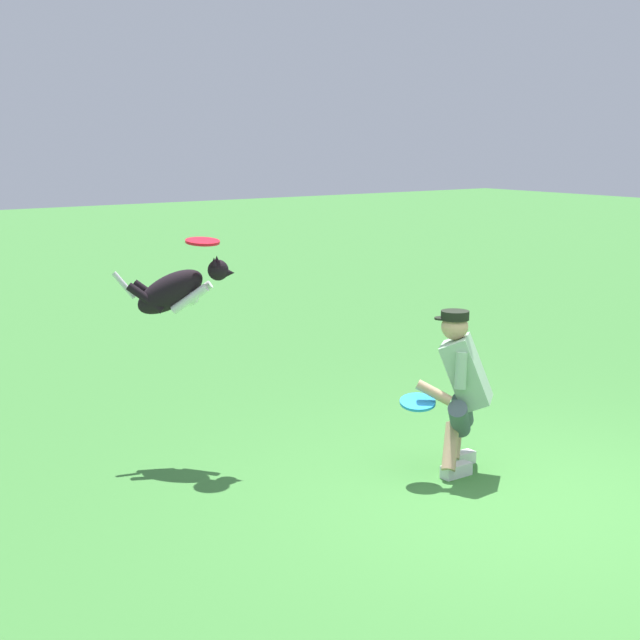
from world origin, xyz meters
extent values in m
plane|color=#3C7A35|center=(0.00, 0.00, 0.00)|extent=(60.00, 60.00, 0.00)
cube|color=silver|center=(-0.18, -0.92, 0.05)|extent=(0.26, 0.10, 0.10)
cylinder|color=tan|center=(-0.15, -0.96, 0.24)|extent=(0.31, 0.28, 0.37)
cylinder|color=#445459|center=(-0.17, -0.90, 0.47)|extent=(0.41, 0.37, 0.37)
cube|color=silver|center=(0.04, -0.75, 0.05)|extent=(0.26, 0.10, 0.10)
cylinder|color=tan|center=(0.07, -0.78, 0.24)|extent=(0.31, 0.28, 0.37)
cylinder|color=#445459|center=(0.01, -0.75, 0.47)|extent=(0.41, 0.37, 0.37)
cube|color=#94BC98|center=(-0.10, -0.80, 0.81)|extent=(0.52, 0.53, 0.58)
cylinder|color=#94BC98|center=(-0.24, -0.95, 0.87)|extent=(0.16, 0.16, 0.29)
cylinder|color=#94BC98|center=(0.07, -0.69, 0.87)|extent=(0.16, 0.16, 0.29)
cylinder|color=tan|center=(0.21, -0.83, 0.69)|extent=(0.24, 0.27, 0.19)
cylinder|color=tan|center=(-0.23, -0.99, 0.71)|extent=(0.16, 0.15, 0.27)
sphere|color=tan|center=(-0.03, -0.88, 1.17)|extent=(0.21, 0.21, 0.21)
cylinder|color=black|center=(-0.03, -0.88, 1.26)|extent=(0.22, 0.22, 0.07)
cylinder|color=black|center=(0.03, -0.96, 1.23)|extent=(0.12, 0.12, 0.02)
ellipsoid|color=black|center=(1.58, -2.52, 1.38)|extent=(0.67, 0.63, 0.52)
ellipsoid|color=white|center=(1.46, -2.41, 1.35)|extent=(0.13, 0.19, 0.16)
sphere|color=black|center=(1.28, -2.26, 1.56)|extent=(0.17, 0.17, 0.17)
cone|color=black|center=(1.21, -2.20, 1.54)|extent=(0.13, 0.13, 0.09)
cone|color=black|center=(1.33, -2.23, 1.64)|extent=(0.06, 0.06, 0.07)
cone|color=black|center=(1.26, -2.31, 1.64)|extent=(0.06, 0.06, 0.07)
cylinder|color=white|center=(1.50, -2.34, 1.34)|extent=(0.28, 0.26, 0.25)
cylinder|color=white|center=(1.39, -2.47, 1.34)|extent=(0.28, 0.26, 0.25)
cylinder|color=black|center=(1.77, -2.58, 1.34)|extent=(0.28, 0.26, 0.25)
cylinder|color=black|center=(1.66, -2.70, 1.34)|extent=(0.28, 0.26, 0.25)
cylinder|color=white|center=(1.87, -2.77, 1.43)|extent=(0.18, 0.16, 0.23)
cylinder|color=red|center=(1.39, -2.30, 1.80)|extent=(0.39, 0.39, 0.06)
cylinder|color=#2595E0|center=(0.30, -0.91, 0.61)|extent=(0.39, 0.38, 0.10)
camera|label=1|loc=(4.99, 4.32, 2.63)|focal=52.85mm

